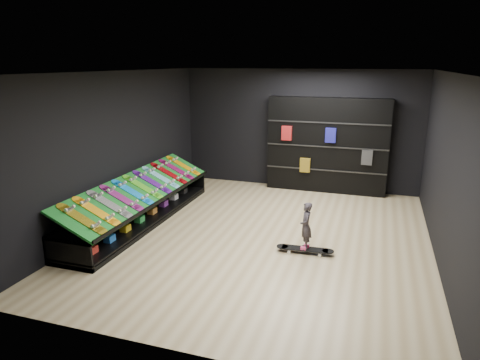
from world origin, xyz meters
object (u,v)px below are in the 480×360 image
(display_rack, at_px, (142,210))
(floor_skateboard, at_px, (305,251))
(child, at_px, (306,235))
(back_shelving, at_px, (327,145))

(display_rack, relative_size, floor_skateboard, 4.59)
(floor_skateboard, xyz_separation_m, child, (0.00, 0.00, 0.30))
(display_rack, distance_m, child, 3.48)
(display_rack, relative_size, child, 9.11)
(back_shelving, bearing_deg, display_rack, -134.82)
(display_rack, height_order, floor_skateboard, display_rack)
(display_rack, xyz_separation_m, floor_skateboard, (3.44, -0.49, -0.21))
(back_shelving, xyz_separation_m, child, (0.14, -3.81, -0.83))
(display_rack, height_order, back_shelving, back_shelving)
(back_shelving, height_order, child, back_shelving)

